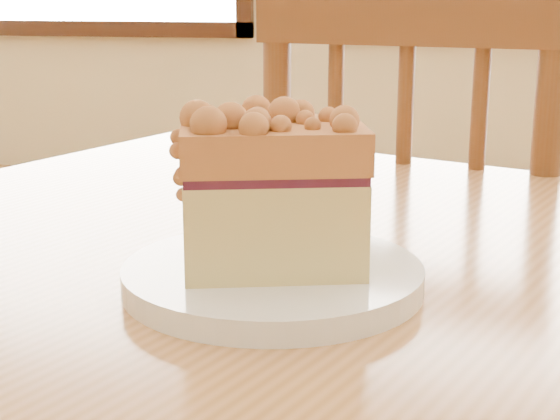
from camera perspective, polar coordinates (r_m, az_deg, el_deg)
name	(u,v)px	position (r m, az deg, el deg)	size (l,w,h in m)	color
cafe_table_main	(414,361)	(0.79, 8.88, -9.89)	(1.39, 1.17, 0.75)	#BA7F48
cafe_chair_main	(422,308)	(1.35, 9.45, -6.46)	(0.52, 0.52, 0.97)	brown
plate	(273,278)	(0.65, -0.48, -4.51)	(0.23, 0.23, 0.02)	white
cake_slice	(273,188)	(0.63, -0.48, 1.50)	(0.15, 0.13, 0.13)	tan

